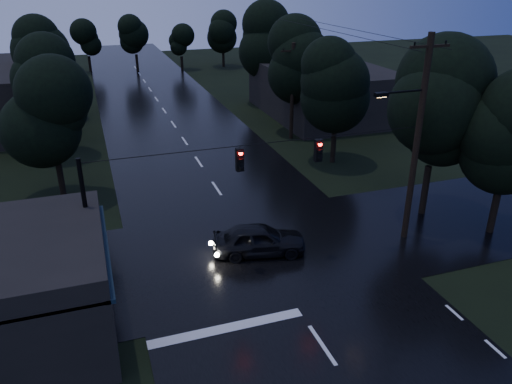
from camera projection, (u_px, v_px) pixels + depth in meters
main_road at (185, 141)px, 39.65m from camera, size 12.00×120.00×0.02m
cross_street at (259, 251)px, 24.07m from camera, size 60.00×9.00×0.02m
building_far_right at (323, 91)px, 46.35m from camera, size 10.00×14.00×4.40m
building_far_left at (0, 96)px, 43.16m from camera, size 10.00×16.00×5.00m
utility_pole_main at (416, 138)px, 23.26m from camera, size 3.50×0.30×10.00m
utility_pole_far at (292, 91)px, 38.79m from camera, size 2.00×0.30×7.50m
anchor_pole_left at (89, 229)px, 19.78m from camera, size 0.18×0.18×6.00m
span_signals at (279, 154)px, 21.24m from camera, size 15.00×0.37×1.12m
tree_corner_near at (437, 108)px, 25.46m from camera, size 4.48×4.48×9.44m
tree_corner_far at (510, 135)px, 23.76m from camera, size 3.92×3.92×8.26m
tree_left_a at (49, 110)px, 27.94m from camera, size 3.92×3.92×8.26m
tree_left_b at (43, 78)px, 34.54m from camera, size 4.20×4.20×8.85m
tree_left_c at (40, 52)px, 42.86m from camera, size 4.48×4.48×9.44m
tree_right_a at (338, 82)px, 33.10m from camera, size 4.20×4.20×8.85m
tree_right_b at (298, 58)px, 40.05m from camera, size 4.48×4.48×9.44m
tree_right_c at (264, 38)px, 48.73m from camera, size 4.76×4.76×10.03m
car at (259, 239)px, 23.60m from camera, size 4.67×2.67×1.50m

